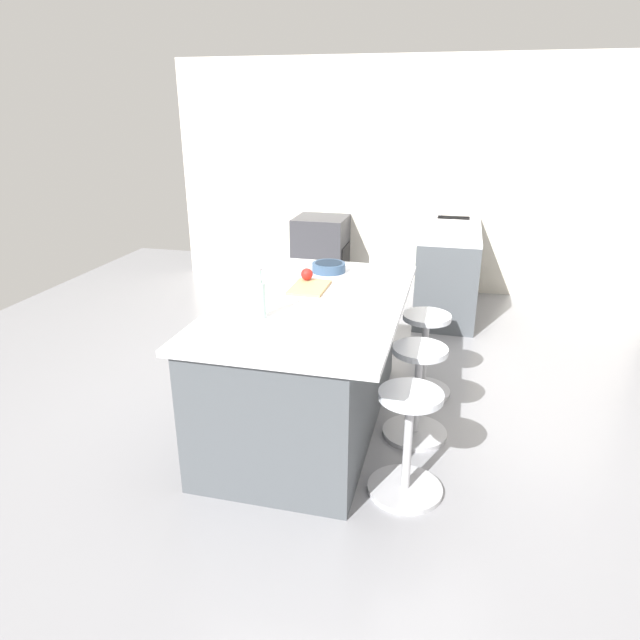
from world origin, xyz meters
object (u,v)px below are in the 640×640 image
Objects in this scene: water_bottle at (260,298)px; stool_by_window at (424,357)px; kitchen_island at (306,362)px; apple_red at (307,274)px; oven_range at (321,253)px; stool_middle at (417,395)px; stool_near_camera at (408,446)px; cutting_board at (309,287)px; fruit_bowl at (329,267)px.

stool_by_window is at bearing 137.17° from water_bottle.
apple_red is (-0.36, -0.09, 0.52)m from kitchen_island.
oven_range reaches higher than stool_middle.
stool_middle is 1.25m from water_bottle.
kitchen_island is at bearing -129.08° from stool_near_camera.
stool_middle is (-0.00, 0.77, -0.16)m from kitchen_island.
stool_near_camera is at bearing 0.00° from stool_middle.
kitchen_island is 0.72m from water_bottle.
water_bottle is (0.39, -0.17, 0.58)m from kitchen_island.
water_bottle reaches higher than apple_red.
oven_range is at bearing -149.50° from stool_by_window.
cutting_board is at bearing -63.57° from stool_by_window.
cutting_board is 0.64m from water_bottle.
stool_by_window is 0.62m from stool_middle.
stool_near_camera is at bearing 0.00° from stool_by_window.
oven_range is 1.34× the size of stool_middle.
cutting_board is 0.15m from apple_red.
kitchen_island is 7.74× the size of fruit_bowl.
stool_by_window is at bearing 129.08° from kitchen_island.
water_bottle is (0.61, -0.14, 0.11)m from cutting_board.
fruit_bowl is at bearing 170.83° from water_bottle.
stool_middle is 1.15m from apple_red.
kitchen_island reaches higher than stool_by_window.
cutting_board is at bearing -170.94° from kitchen_island.
stool_near_camera is at bearing 76.10° from water_bottle.
stool_near_camera is (0.62, 0.77, -0.16)m from kitchen_island.
stool_by_window is 1.00× the size of stool_near_camera.
stool_by_window is 1.01m from fruit_bowl.
oven_range is at bearing -167.68° from cutting_board.
oven_range is 2.44× the size of cutting_board.
stool_by_window is 2.56× the size of fruit_bowl.
water_bottle is at bearing -6.33° from apple_red.
kitchen_island is (3.02, 0.65, 0.03)m from oven_range.
oven_range is 0.44× the size of kitchen_island.
water_bottle reaches higher than cutting_board.
fruit_bowl is at bearing -179.88° from kitchen_island.
apple_red is 0.34× the size of fruit_bowl.
water_bottle reaches higher than fruit_bowl.
fruit_bowl reaches higher than stool_near_camera.
stool_middle is at bearing 90.00° from kitchen_island.
water_bottle is (0.39, -0.94, 0.73)m from stool_middle.
cutting_board is 4.13× the size of apple_red.
oven_range is at bearing -172.08° from water_bottle.
kitchen_island is 3.02× the size of stool_by_window.
stool_by_window is 1.00× the size of stool_middle.
cutting_board is 0.45m from fruit_bowl.
apple_red reaches higher than stool_by_window.
stool_by_window is at bearing 86.60° from fruit_bowl.
fruit_bowl is at bearing -149.24° from stool_near_camera.
apple_red is (-0.98, -0.86, 0.67)m from stool_near_camera.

